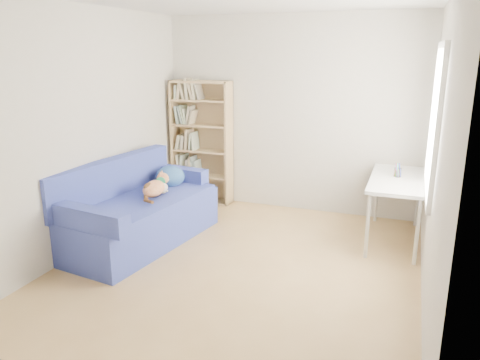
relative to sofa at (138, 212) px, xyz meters
name	(u,v)px	position (x,y,z in m)	size (l,w,h in m)	color
ground	(239,266)	(1.32, -0.23, -0.36)	(4.00, 4.00, 0.00)	#AB844D
room_shell	(250,106)	(1.42, -0.19, 1.28)	(3.54, 4.04, 2.62)	silver
sofa	(138,212)	(0.00, 0.00, 0.00)	(1.17, 2.04, 0.95)	navy
bookshelf	(202,147)	(0.06, 1.62, 0.44)	(0.87, 0.27, 1.73)	tan
desk	(397,184)	(2.75, 1.03, 0.32)	(0.59, 1.29, 0.75)	white
pen_cup	(398,171)	(2.75, 1.10, 0.45)	(0.09, 0.09, 0.16)	white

